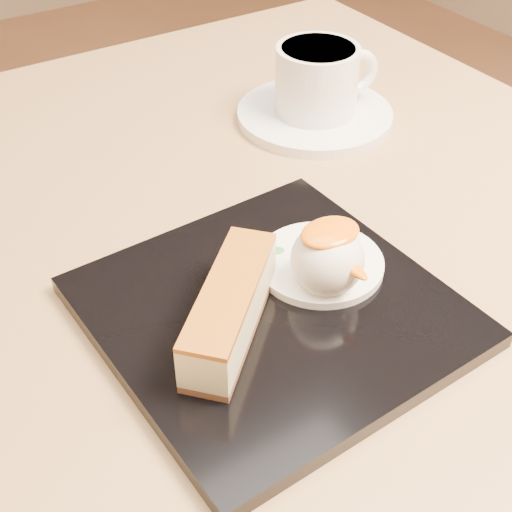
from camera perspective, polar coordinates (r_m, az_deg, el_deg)
table at (r=0.64m, az=-2.57°, el=-10.75°), size 0.80×0.80×0.72m
dessert_plate at (r=0.48m, az=1.29°, el=-4.44°), size 0.23×0.23×0.01m
cheesecake at (r=0.44m, az=-2.08°, el=-4.20°), size 0.11×0.10×0.04m
cream_smear at (r=0.50m, az=5.12°, el=-0.57°), size 0.09×0.09×0.01m
ice_cream_scoop at (r=0.47m, az=5.73°, el=-0.27°), size 0.05×0.05×0.05m
mango_sauce at (r=0.46m, az=5.94°, el=1.88°), size 0.04×0.03×0.01m
mint_sprig at (r=0.50m, az=0.81°, el=0.10°), size 0.03×0.02×0.00m
saucer at (r=0.71m, az=4.71°, el=11.18°), size 0.15×0.15×0.01m
coffee_cup at (r=0.69m, az=5.03°, el=13.99°), size 0.10×0.08×0.06m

